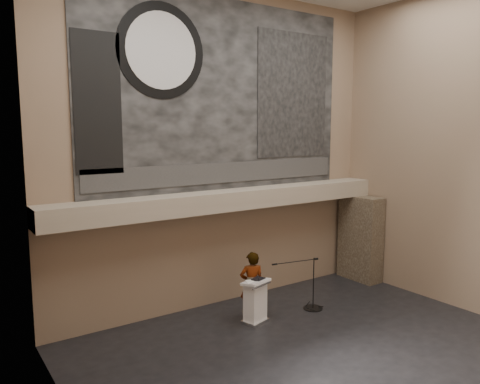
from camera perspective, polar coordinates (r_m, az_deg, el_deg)
floor at (r=10.74m, az=10.28°, el=-19.19°), size 10.00×10.00×0.00m
wall_back at (r=12.73m, az=-2.05°, el=5.10°), size 10.00×0.02×8.50m
wall_left at (r=7.00m, az=-19.32°, el=2.37°), size 0.02×8.00×8.50m
wall_right at (r=13.61m, az=25.93°, el=4.49°), size 0.02×8.00×8.50m
soffit at (r=12.52m, az=-1.04°, el=-0.93°), size 10.00×0.80×0.50m
sprinkler_left at (r=11.73m, az=-7.44°, el=-2.98°), size 0.04×0.04×0.06m
sprinkler_right at (r=13.65m, az=5.76°, el=-1.42°), size 0.04×0.04×0.06m
banner at (r=12.71m, az=-2.00°, el=11.63°), size 8.00×0.05×5.00m
banner_text_strip at (r=12.71m, az=-1.86°, el=2.38°), size 7.76×0.02×0.55m
banner_clock_rim at (r=11.92m, az=-9.56°, el=16.62°), size 2.30×0.02×2.30m
banner_clock_face at (r=11.90m, az=-9.52°, el=16.63°), size 1.84×0.02×1.84m
banner_building_print at (r=14.12m, az=6.50°, el=11.62°), size 2.60×0.02×3.60m
banner_brick_print at (r=11.21m, az=-16.96°, el=10.27°), size 1.10×0.02×3.20m
stone_pier at (r=15.54m, az=14.46°, el=-5.46°), size 0.60×1.40×2.70m
lectern at (r=12.00m, az=1.87°, el=-13.20°), size 0.76×0.63×1.13m
binder at (r=11.87m, az=2.24°, el=-10.54°), size 0.38×0.34×0.04m
papers at (r=11.72m, az=1.28°, el=-10.85°), size 0.27×0.31×0.00m
speaker_person at (r=12.20m, az=1.45°, el=-11.25°), size 0.74×0.62×1.73m
mic_stand at (r=13.10m, az=8.72°, el=-13.04°), size 1.49×0.52×1.42m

